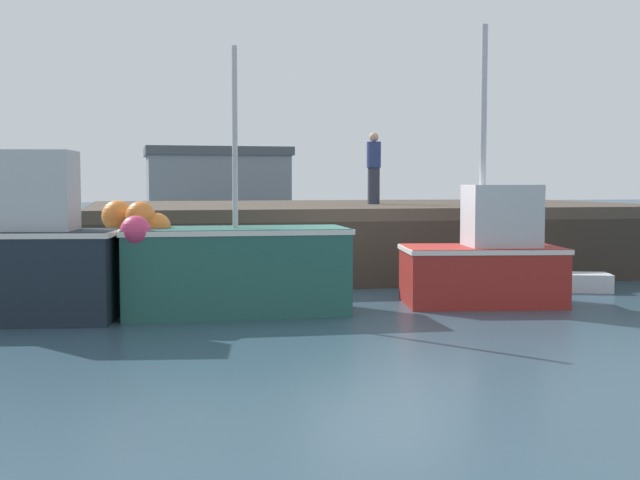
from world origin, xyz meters
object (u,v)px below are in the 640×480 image
at_px(fishing_boat_near_right, 230,265).
at_px(fishing_boat_mid, 486,259).
at_px(mooring_buoy_foreground, 325,292).
at_px(rowboat, 561,282).
at_px(dockworker, 374,168).

xyz_separation_m(fishing_boat_near_right, fishing_boat_mid, (4.39, -0.03, 0.02)).
bearing_deg(fishing_boat_mid, mooring_buoy_foreground, 173.10).
relative_size(fishing_boat_mid, mooring_buoy_foreground, 8.55).
distance_m(rowboat, mooring_buoy_foreground, 5.01).
bearing_deg(rowboat, fishing_boat_mid, -149.40).
distance_m(fishing_boat_near_right, fishing_boat_mid, 4.39).
relative_size(rowboat, dockworker, 1.14).
bearing_deg(dockworker, rowboat, -62.38).
xyz_separation_m(fishing_boat_near_right, dockworker, (4.17, 5.81, 1.67)).
bearing_deg(fishing_boat_near_right, dockworker, 54.32).
height_order(fishing_boat_near_right, rowboat, fishing_boat_near_right).
distance_m(fishing_boat_mid, dockworker, 6.07).
bearing_deg(mooring_buoy_foreground, rowboat, 10.91).
relative_size(fishing_boat_near_right, rowboat, 2.17).
distance_m(fishing_boat_mid, mooring_buoy_foreground, 2.82).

